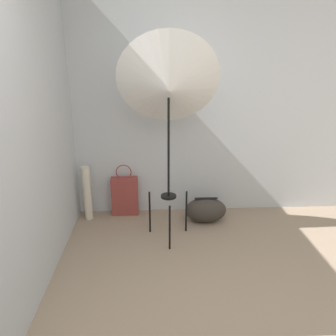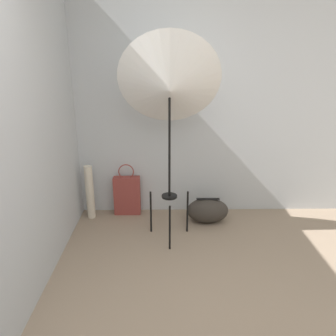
{
  "view_description": "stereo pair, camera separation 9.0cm",
  "coord_description": "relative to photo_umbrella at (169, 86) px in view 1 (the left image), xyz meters",
  "views": [
    {
      "loc": [
        -0.46,
        -1.08,
        1.8
      ],
      "look_at": [
        -0.33,
        1.64,
        0.84
      ],
      "focal_mm": 35.0,
      "sensor_mm": 36.0,
      "label": 1
    },
    {
      "loc": [
        -0.37,
        -1.08,
        1.8
      ],
      "look_at": [
        -0.33,
        1.64,
        0.84
      ],
      "focal_mm": 35.0,
      "sensor_mm": 36.0,
      "label": 2
    }
  ],
  "objects": [
    {
      "name": "paper_roll",
      "position": [
        -0.89,
        0.45,
        -1.21
      ],
      "size": [
        0.09,
        0.09,
        0.62
      ],
      "color": "beige",
      "rests_on": "ground_plane"
    },
    {
      "name": "wall_back",
      "position": [
        0.32,
        0.65,
        -0.22
      ],
      "size": [
        8.0,
        0.05,
        2.6
      ],
      "color": "#B7BCC1",
      "rests_on": "ground_plane"
    },
    {
      "name": "wall_side_left",
      "position": [
        -1.05,
        -0.88,
        -0.22
      ],
      "size": [
        0.05,
        8.0,
        2.6
      ],
      "color": "#B7BCC1",
      "rests_on": "ground_plane"
    },
    {
      "name": "photo_umbrella",
      "position": [
        0.0,
        0.0,
        0.0
      ],
      "size": [
        0.94,
        0.6,
        1.99
      ],
      "color": "black",
      "rests_on": "ground_plane"
    },
    {
      "name": "tote_bag",
      "position": [
        -0.48,
        0.54,
        -1.29
      ],
      "size": [
        0.3,
        0.11,
        0.61
      ],
      "color": "brown",
      "rests_on": "ground_plane"
    },
    {
      "name": "duffel_bag",
      "position": [
        0.43,
        0.32,
        -1.38
      ],
      "size": [
        0.46,
        0.28,
        0.29
      ],
      "color": "#332D28",
      "rests_on": "ground_plane"
    }
  ]
}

